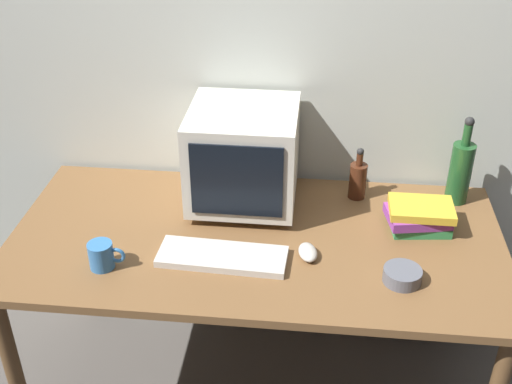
% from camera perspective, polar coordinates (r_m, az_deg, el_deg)
% --- Properties ---
extents(ground_plane, '(6.00, 6.00, 0.00)m').
position_cam_1_polar(ground_plane, '(2.71, 0.00, -16.64)').
color(ground_plane, '#56514C').
extents(back_wall, '(4.00, 0.08, 2.50)m').
position_cam_1_polar(back_wall, '(2.41, 1.22, 12.84)').
color(back_wall, beige).
rests_on(back_wall, ground).
extents(desk, '(1.70, 0.83, 0.73)m').
position_cam_1_polar(desk, '(2.27, 0.00, -5.57)').
color(desk, brown).
rests_on(desk, ground).
extents(crt_monitor, '(0.38, 0.39, 0.37)m').
position_cam_1_polar(crt_monitor, '(2.31, -1.11, 3.20)').
color(crt_monitor, beige).
rests_on(crt_monitor, desk).
extents(keyboard, '(0.43, 0.17, 0.02)m').
position_cam_1_polar(keyboard, '(2.11, -3.00, -5.73)').
color(keyboard, beige).
rests_on(keyboard, desk).
extents(computer_mouse, '(0.08, 0.11, 0.04)m').
position_cam_1_polar(computer_mouse, '(2.13, 4.61, -5.33)').
color(computer_mouse, beige).
rests_on(computer_mouse, desk).
extents(bottle_tall, '(0.08, 0.08, 0.34)m').
position_cam_1_polar(bottle_tall, '(2.47, 17.63, 1.83)').
color(bottle_tall, '#1E4C23').
rests_on(bottle_tall, desk).
extents(bottle_short, '(0.06, 0.06, 0.21)m').
position_cam_1_polar(bottle_short, '(2.43, 8.99, 1.13)').
color(bottle_short, '#472314').
rests_on(bottle_short, desk).
extents(book_stack, '(0.23, 0.18, 0.10)m').
position_cam_1_polar(book_stack, '(2.31, 14.25, -2.09)').
color(book_stack, '#33894C').
rests_on(book_stack, desk).
extents(mug, '(0.12, 0.08, 0.09)m').
position_cam_1_polar(mug, '(2.12, -13.46, -5.48)').
color(mug, '#3370B2').
rests_on(mug, desk).
extents(cd_spindle, '(0.12, 0.12, 0.04)m').
position_cam_1_polar(cd_spindle, '(2.07, 12.81, -7.21)').
color(cd_spindle, '#595B66').
rests_on(cd_spindle, desk).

